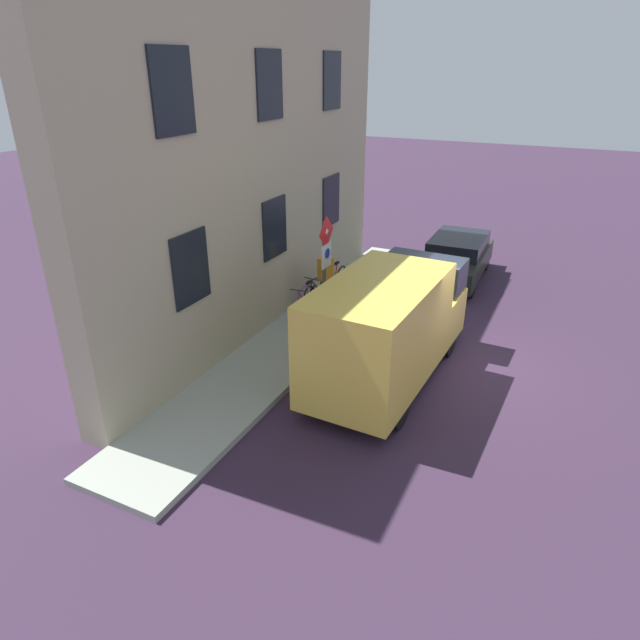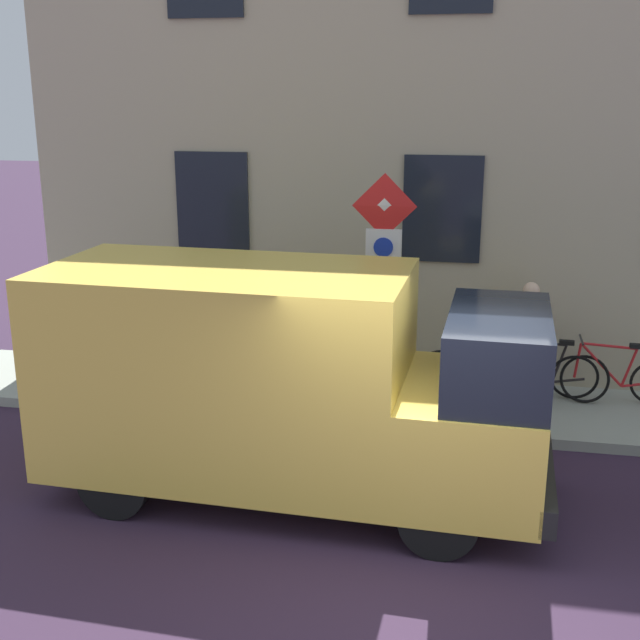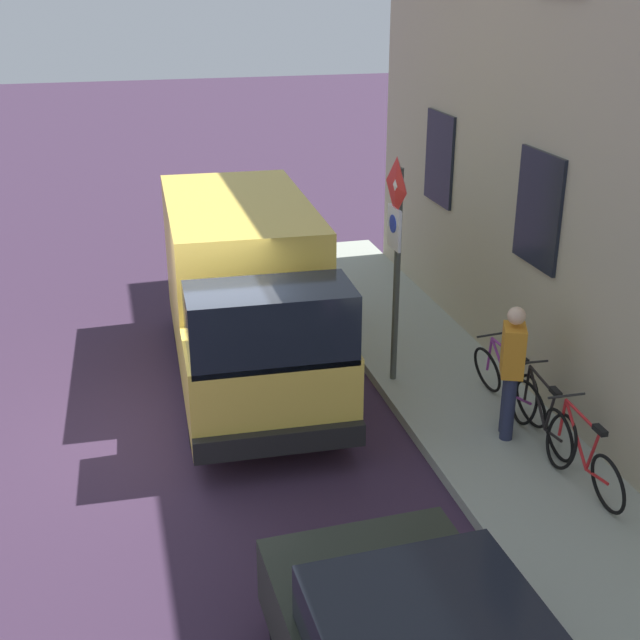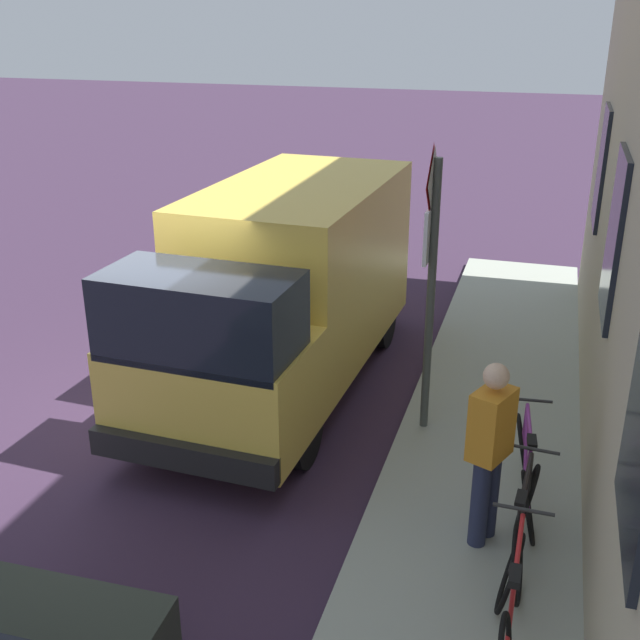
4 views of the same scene
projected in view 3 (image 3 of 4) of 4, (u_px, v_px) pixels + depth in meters
ground_plane at (182, 436)px, 10.69m from camera, size 80.00×80.00×0.00m
sidewalk_slab at (457, 396)px, 11.55m from camera, size 1.96×14.26×0.14m
building_facade at (578, 90)px, 10.29m from camera, size 0.75×12.26×8.32m
sign_post_stacked at (395, 240)px, 11.11m from camera, size 0.15×0.56×3.06m
delivery_van at (246, 292)px, 11.74m from camera, size 2.20×5.40×2.50m
bicycle_red at (582, 455)px, 9.31m from camera, size 0.46×1.71×0.89m
bicycle_black at (542, 416)px, 10.13m from camera, size 0.46×1.72×0.89m
bicycle_purple at (508, 383)px, 10.94m from camera, size 0.46×1.72×0.89m
pedestrian at (512, 368)px, 10.09m from camera, size 0.39×0.47×1.72m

